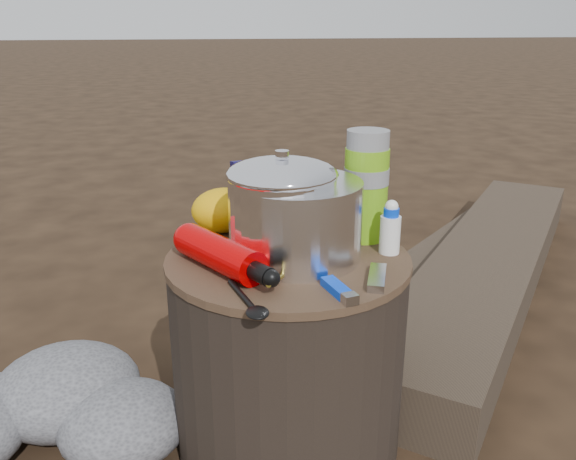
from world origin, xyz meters
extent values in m
plane|color=black|center=(0.00, 0.00, 0.00)|extent=(60.00, 60.00, 0.00)
cylinder|color=black|center=(0.00, 0.00, 0.21)|extent=(0.46, 0.46, 0.43)
cube|color=#372C21|center=(0.80, 0.62, 0.08)|extent=(1.37, 1.58, 0.15)
cube|color=#372C21|center=(0.73, 0.76, 0.05)|extent=(1.06, 1.01, 0.10)
cylinder|color=silver|center=(0.01, -0.01, 0.50)|extent=(0.24, 0.24, 0.15)
cylinder|color=white|center=(-0.01, -0.02, 0.53)|extent=(0.20, 0.20, 0.20)
cylinder|color=#70B516|center=(0.17, 0.07, 0.54)|extent=(0.09, 0.09, 0.22)
cylinder|color=black|center=(0.15, 0.12, 0.48)|extent=(0.08, 0.08, 0.11)
ellipsoid|color=#F9B007|center=(-0.11, 0.17, 0.47)|extent=(0.14, 0.11, 0.09)
cube|color=#100C47|center=(-0.03, 0.16, 0.50)|extent=(0.12, 0.05, 0.15)
cube|color=#063EEB|center=(0.05, -0.17, 0.44)|extent=(0.04, 0.10, 0.02)
cube|color=#AEAEB3|center=(0.13, -0.14, 0.43)|extent=(0.06, 0.10, 0.01)
cylinder|color=white|center=(0.20, -0.02, 0.47)|extent=(0.04, 0.04, 0.09)
camera|label=1|loc=(-0.20, -1.03, 0.85)|focal=36.88mm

